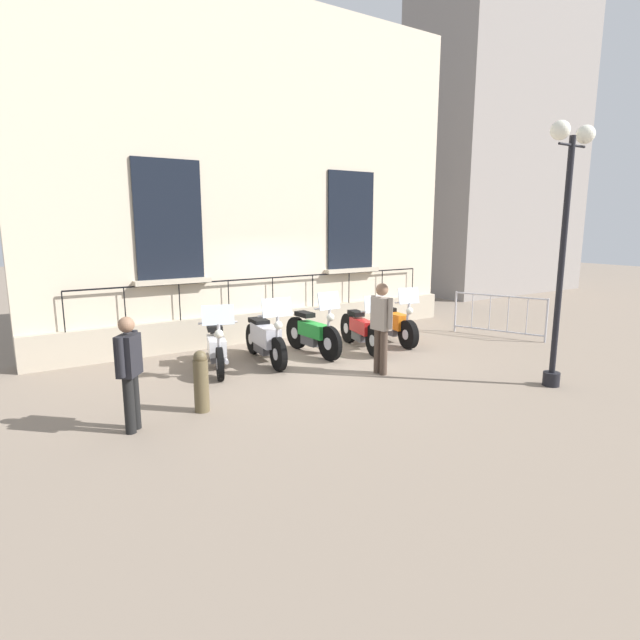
% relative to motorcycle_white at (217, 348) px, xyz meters
% --- Properties ---
extents(ground_plane, '(60.00, 60.00, 0.00)m').
position_rel_motorcycle_white_xyz_m(ground_plane, '(0.04, 2.15, -0.43)').
color(ground_plane, gray).
extents(building_facade, '(0.82, 10.77, 7.81)m').
position_rel_motorcycle_white_xyz_m(building_facade, '(-2.17, 2.15, 3.36)').
color(building_facade, beige).
rests_on(building_facade, ground_plane).
extents(motorcycle_white, '(1.96, 0.88, 1.36)m').
position_rel_motorcycle_white_xyz_m(motorcycle_white, '(0.00, 0.00, 0.00)').
color(motorcycle_white, black).
rests_on(motorcycle_white, ground_plane).
extents(motorcycle_silver, '(2.10, 0.72, 1.39)m').
position_rel_motorcycle_white_xyz_m(motorcycle_silver, '(-0.01, 1.04, 0.04)').
color(motorcycle_silver, black).
rests_on(motorcycle_silver, ground_plane).
extents(motorcycle_green, '(1.98, 0.61, 1.41)m').
position_rel_motorcycle_white_xyz_m(motorcycle_green, '(0.02, 2.16, 0.03)').
color(motorcycle_green, black).
rests_on(motorcycle_green, ground_plane).
extents(motorcycle_red, '(2.04, 0.70, 1.29)m').
position_rel_motorcycle_white_xyz_m(motorcycle_red, '(0.22, 3.31, 0.00)').
color(motorcycle_red, black).
rests_on(motorcycle_red, ground_plane).
extents(motorcycle_orange, '(1.95, 0.70, 1.37)m').
position_rel_motorcycle_white_xyz_m(motorcycle_orange, '(0.12, 4.34, 0.00)').
color(motorcycle_orange, black).
rests_on(motorcycle_orange, ground_plane).
extents(lamppost, '(0.30, 1.00, 4.33)m').
position_rel_motorcycle_white_xyz_m(lamppost, '(4.07, 4.48, 2.33)').
color(lamppost, black).
rests_on(lamppost, ground_plane).
extents(crowd_barrier, '(2.09, 0.88, 1.05)m').
position_rel_motorcycle_white_xyz_m(crowd_barrier, '(1.05, 6.93, 0.14)').
color(crowd_barrier, '#B7B7BF').
rests_on(crowd_barrier, ground_plane).
extents(bollard, '(0.22, 0.22, 0.94)m').
position_rel_motorcycle_white_xyz_m(bollard, '(1.94, -1.02, 0.04)').
color(bollard, brown).
rests_on(bollard, ground_plane).
extents(pedestrian_standing, '(0.44, 0.39, 1.57)m').
position_rel_motorcycle_white_xyz_m(pedestrian_standing, '(2.13, -2.06, 0.45)').
color(pedestrian_standing, black).
rests_on(pedestrian_standing, ground_plane).
extents(pedestrian_walking, '(0.53, 0.24, 1.70)m').
position_rel_motorcycle_white_xyz_m(pedestrian_walking, '(1.91, 2.45, 0.54)').
color(pedestrian_walking, '#47382D').
rests_on(pedestrian_walking, ground_plane).
extents(distant_building, '(3.73, 7.26, 13.67)m').
position_rel_motorcycle_white_xyz_m(distant_building, '(-5.12, 14.24, 6.41)').
color(distant_building, gray).
rests_on(distant_building, ground_plane).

